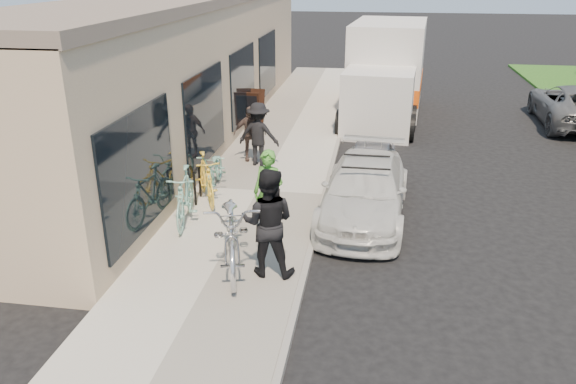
{
  "coord_description": "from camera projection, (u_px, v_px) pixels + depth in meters",
  "views": [
    {
      "loc": [
        0.59,
        -8.85,
        5.0
      ],
      "look_at": [
        -0.94,
        0.8,
        1.05
      ],
      "focal_mm": 35.0,
      "sensor_mm": 36.0,
      "label": 1
    }
  ],
  "objects": [
    {
      "name": "storefront",
      "position": [
        187.0,
        66.0,
        17.34
      ],
      "size": [
        3.6,
        20.0,
        4.22
      ],
      "color": "tan",
      "rests_on": "ground"
    },
    {
      "name": "bystander_a",
      "position": [
        259.0,
        134.0,
        14.43
      ],
      "size": [
        1.11,
        0.71,
        1.64
      ],
      "primitive_type": "imported",
      "rotation": [
        0.0,
        0.0,
        3.05
      ],
      "color": "black",
      "rests_on": "sidewalk"
    },
    {
      "name": "sidewalk",
      "position": [
        258.0,
        193.0,
        13.07
      ],
      "size": [
        3.0,
        34.0,
        0.15
      ],
      "primitive_type": "cube",
      "color": "#B3AFA1",
      "rests_on": "ground"
    },
    {
      "name": "far_car_gray",
      "position": [
        574.0,
        105.0,
        18.74
      ],
      "size": [
        2.46,
        4.94,
        1.35
      ],
      "primitive_type": "imported",
      "rotation": [
        0.0,
        0.0,
        3.09
      ],
      "color": "#545659",
      "rests_on": "ground"
    },
    {
      "name": "tandem_bike",
      "position": [
        233.0,
        230.0,
        9.57
      ],
      "size": [
        1.52,
        2.67,
        1.33
      ],
      "primitive_type": "imported",
      "rotation": [
        0.0,
        0.0,
        0.27
      ],
      "color": "silver",
      "rests_on": "sidewalk"
    },
    {
      "name": "sedan_white",
      "position": [
        365.0,
        190.0,
        11.81
      ],
      "size": [
        1.99,
        4.35,
        1.27
      ],
      "rotation": [
        0.0,
        0.0,
        -0.06
      ],
      "color": "silver",
      "rests_on": "ground"
    },
    {
      "name": "sedan_silver",
      "position": [
        370.0,
        166.0,
        13.46
      ],
      "size": [
        1.46,
        3.22,
        1.07
      ],
      "primitive_type": "imported",
      "rotation": [
        0.0,
        0.0,
        -0.06
      ],
      "color": "#AAAAAF",
      "rests_on": "ground"
    },
    {
      "name": "cruiser_bike_a",
      "position": [
        185.0,
        196.0,
        11.26
      ],
      "size": [
        0.8,
        1.89,
        1.1
      ],
      "primitive_type": "imported",
      "rotation": [
        0.0,
        0.0,
        0.16
      ],
      "color": "#82C2AC",
      "rests_on": "sidewalk"
    },
    {
      "name": "bystander_b",
      "position": [
        250.0,
        133.0,
        14.82
      ],
      "size": [
        0.92,
        0.58,
        1.46
      ],
      "primitive_type": "imported",
      "rotation": [
        0.0,
        0.0,
        0.28
      ],
      "color": "brown",
      "rests_on": "sidewalk"
    },
    {
      "name": "man_standing",
      "position": [
        268.0,
        222.0,
        9.21
      ],
      "size": [
        0.91,
        0.71,
        1.87
      ],
      "primitive_type": "imported",
      "rotation": [
        0.0,
        0.0,
        3.14
      ],
      "color": "black",
      "rests_on": "sidewalk"
    },
    {
      "name": "curb",
      "position": [
        324.0,
        198.0,
        12.85
      ],
      "size": [
        0.12,
        34.0,
        0.13
      ],
      "primitive_type": "cube",
      "color": "gray",
      "rests_on": "ground"
    },
    {
      "name": "cruiser_bike_c",
      "position": [
        206.0,
        178.0,
        12.29
      ],
      "size": [
        1.22,
        1.77,
        1.04
      ],
      "primitive_type": "imported",
      "rotation": [
        0.0,
        0.0,
        0.47
      ],
      "color": "yellow",
      "rests_on": "sidewalk"
    },
    {
      "name": "moving_truck",
      "position": [
        386.0,
        75.0,
        19.72
      ],
      "size": [
        2.97,
        6.68,
        3.19
      ],
      "rotation": [
        0.0,
        0.0,
        -0.09
      ],
      "color": "silver",
      "rests_on": "ground"
    },
    {
      "name": "bike_rack",
      "position": [
        197.0,
        181.0,
        12.3
      ],
      "size": [
        0.1,
        0.55,
        0.77
      ],
      "rotation": [
        0.0,
        0.0,
        0.09
      ],
      "color": "black",
      "rests_on": "sidewalk"
    },
    {
      "name": "ground",
      "position": [
        332.0,
        266.0,
        10.06
      ],
      "size": [
        120.0,
        120.0,
        0.0
      ],
      "primitive_type": "plane",
      "color": "black",
      "rests_on": "ground"
    },
    {
      "name": "sandwich_board",
      "position": [
        252.0,
        108.0,
        18.15
      ],
      "size": [
        0.76,
        0.77,
        1.13
      ],
      "rotation": [
        0.0,
        0.0,
        -0.11
      ],
      "color": "black",
      "rests_on": "sidewalk"
    },
    {
      "name": "cruiser_bike_b",
      "position": [
        215.0,
        170.0,
        12.97
      ],
      "size": [
        0.81,
        1.83,
        0.93
      ],
      "primitive_type": "imported",
      "rotation": [
        0.0,
        0.0,
        0.11
      ],
      "color": "#82C2AC",
      "rests_on": "sidewalk"
    },
    {
      "name": "woman_rider",
      "position": [
        269.0,
        193.0,
        10.64
      ],
      "size": [
        0.7,
        0.56,
        1.69
      ],
      "primitive_type": "imported",
      "rotation": [
        0.0,
        0.0,
        -0.28
      ],
      "color": "#489732",
      "rests_on": "sidewalk"
    }
  ]
}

